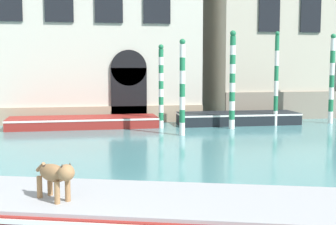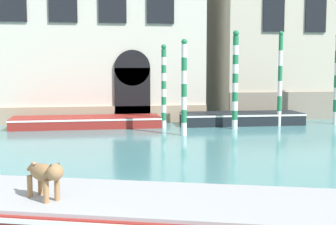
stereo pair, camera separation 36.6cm
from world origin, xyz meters
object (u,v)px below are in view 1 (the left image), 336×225
(mooring_pole_1, at_px, (161,86))
(mooring_pole_2, at_px, (182,87))
(boat_moored_far, at_px, (238,118))
(dog_on_deck, at_px, (56,174))
(mooring_pole_0, at_px, (232,79))
(mooring_pole_4, at_px, (276,78))
(boat_moored_near_palazzo, at_px, (83,122))
(mooring_pole_3, at_px, (332,79))
(boat_foreground, at_px, (111,210))

(mooring_pole_1, height_order, mooring_pole_2, mooring_pole_2)
(boat_moored_far, relative_size, mooring_pole_1, 1.54)
(dog_on_deck, xyz_separation_m, boat_moored_far, (7.49, 12.92, -0.69))
(mooring_pole_0, xyz_separation_m, mooring_pole_1, (-2.99, 0.67, -0.29))
(boat_moored_far, height_order, mooring_pole_1, mooring_pole_1)
(boat_moored_far, relative_size, mooring_pole_4, 1.32)
(mooring_pole_2, bearing_deg, mooring_pole_1, 102.44)
(mooring_pole_1, relative_size, mooring_pole_4, 0.86)
(boat_moored_near_palazzo, xyz_separation_m, mooring_pole_1, (3.34, -0.81, 1.58))
(mooring_pole_1, distance_m, mooring_pole_3, 8.12)
(boat_foreground, relative_size, dog_on_deck, 10.42)
(mooring_pole_1, bearing_deg, mooring_pole_2, -77.56)
(mooring_pole_0, height_order, mooring_pole_2, mooring_pole_0)
(dog_on_deck, relative_size, boat_moored_far, 0.15)
(boat_moored_near_palazzo, distance_m, mooring_pole_1, 3.78)
(boat_moored_near_palazzo, height_order, boat_moored_far, boat_moored_far)
(mooring_pole_1, bearing_deg, boat_moored_far, 11.66)
(boat_moored_far, relative_size, mooring_pole_3, 1.33)
(boat_foreground, distance_m, dog_on_deck, 1.15)
(boat_moored_near_palazzo, height_order, mooring_pole_2, mooring_pole_2)
(boat_foreground, bearing_deg, mooring_pole_2, 89.34)
(boat_foreground, xyz_separation_m, mooring_pole_3, (10.94, 12.25, 1.82))
(boat_foreground, distance_m, mooring_pole_1, 12.45)
(dog_on_deck, height_order, mooring_pole_3, mooring_pole_3)
(boat_moored_far, distance_m, mooring_pole_3, 4.75)
(mooring_pole_1, height_order, mooring_pole_4, mooring_pole_4)
(boat_moored_near_palazzo, height_order, mooring_pole_3, mooring_pole_3)
(mooring_pole_0, bearing_deg, dog_on_deck, -120.38)
(mooring_pole_2, relative_size, mooring_pole_3, 0.90)
(mooring_pole_2, bearing_deg, boat_moored_far, 42.08)
(boat_moored_far, xyz_separation_m, mooring_pole_0, (-0.76, -1.44, 1.84))
(boat_moored_far, height_order, mooring_pole_4, mooring_pole_4)
(boat_moored_near_palazzo, bearing_deg, mooring_pole_0, -13.53)
(boat_moored_far, bearing_deg, mooring_pole_0, -117.51)
(mooring_pole_1, xyz_separation_m, mooring_pole_4, (5.25, -0.04, 0.30))
(boat_foreground, distance_m, boat_moored_near_palazzo, 12.84)
(boat_moored_near_palazzo, height_order, mooring_pole_1, mooring_pole_1)
(mooring_pole_1, relative_size, mooring_pole_2, 0.97)
(boat_foreground, distance_m, mooring_pole_0, 12.89)
(dog_on_deck, xyz_separation_m, mooring_pole_0, (6.73, 11.48, 1.15))
(dog_on_deck, relative_size, mooring_pole_4, 0.20)
(mooring_pole_0, relative_size, mooring_pole_3, 1.01)
(boat_moored_near_palazzo, bearing_deg, boat_moored_far, -0.67)
(mooring_pole_3, bearing_deg, mooring_pole_4, -174.60)
(mooring_pole_0, bearing_deg, mooring_pole_2, -148.92)
(dog_on_deck, bearing_deg, boat_moored_near_palazzo, 141.35)
(dog_on_deck, xyz_separation_m, mooring_pole_3, (11.85, 12.38, 1.14))
(boat_moored_near_palazzo, distance_m, boat_moored_far, 7.09)
(mooring_pole_1, distance_m, mooring_pole_2, 2.23)
(mooring_pole_3, distance_m, mooring_pole_4, 2.87)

